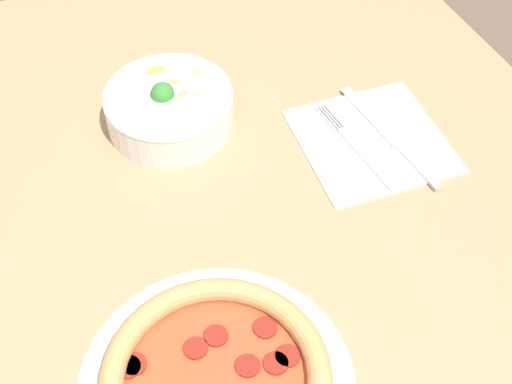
{
  "coord_description": "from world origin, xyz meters",
  "views": [
    {
      "loc": [
        -0.1,
        -0.57,
        1.43
      ],
      "look_at": [
        0.12,
        -0.04,
        0.77
      ],
      "focal_mm": 50.0,
      "sensor_mm": 36.0,
      "label": 1
    }
  ],
  "objects_px": {
    "knife": "(392,140)",
    "fork": "(355,147)",
    "pizza": "(216,381)",
    "bowl": "(169,105)"
  },
  "relations": [
    {
      "from": "pizza",
      "to": "knife",
      "type": "bearing_deg",
      "value": 35.01
    },
    {
      "from": "fork",
      "to": "knife",
      "type": "xyz_separation_m",
      "value": [
        0.05,
        -0.01,
        -0.0
      ]
    },
    {
      "from": "pizza",
      "to": "fork",
      "type": "height_order",
      "value": "pizza"
    },
    {
      "from": "fork",
      "to": "knife",
      "type": "height_order",
      "value": "same"
    },
    {
      "from": "pizza",
      "to": "fork",
      "type": "relative_size",
      "value": 1.6
    },
    {
      "from": "pizza",
      "to": "fork",
      "type": "xyz_separation_m",
      "value": [
        0.29,
        0.25,
        -0.01
      ]
    },
    {
      "from": "fork",
      "to": "knife",
      "type": "relative_size",
      "value": 0.8
    },
    {
      "from": "knife",
      "to": "fork",
      "type": "bearing_deg",
      "value": 76.62
    },
    {
      "from": "bowl",
      "to": "knife",
      "type": "relative_size",
      "value": 0.8
    },
    {
      "from": "pizza",
      "to": "fork",
      "type": "bearing_deg",
      "value": 40.46
    }
  ]
}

